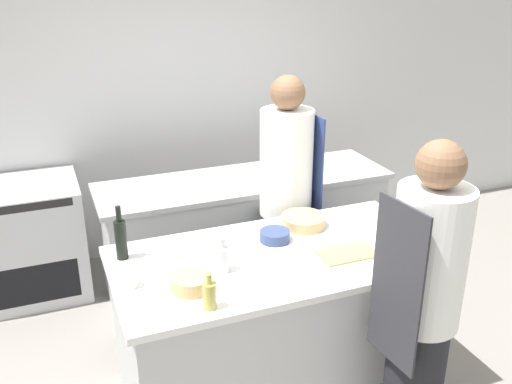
# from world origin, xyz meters

# --- Properties ---
(ground_plane) EXTENTS (16.00, 16.00, 0.00)m
(ground_plane) POSITION_xyz_m (0.00, 0.00, 0.00)
(ground_plane) COLOR gray
(wall_back) EXTENTS (8.00, 0.06, 2.80)m
(wall_back) POSITION_xyz_m (0.00, 2.13, 1.40)
(wall_back) COLOR silver
(wall_back) RESTS_ON ground_plane
(prep_counter) EXTENTS (1.87, 0.94, 0.92)m
(prep_counter) POSITION_xyz_m (0.00, 0.00, 0.46)
(prep_counter) COLOR #B7BABC
(prep_counter) RESTS_ON ground_plane
(pass_counter) EXTENTS (2.26, 0.67, 0.92)m
(pass_counter) POSITION_xyz_m (0.25, 1.21, 0.46)
(pass_counter) COLOR #B7BABC
(pass_counter) RESTS_ON ground_plane
(oven_range) EXTENTS (0.87, 0.71, 0.90)m
(oven_range) POSITION_xyz_m (-1.38, 1.72, 0.45)
(oven_range) COLOR #B7BABC
(oven_range) RESTS_ON ground_plane
(chef_at_prep_near) EXTENTS (0.38, 0.36, 1.73)m
(chef_at_prep_near) POSITION_xyz_m (0.46, -0.70, 0.87)
(chef_at_prep_near) COLOR black
(chef_at_prep_near) RESTS_ON ground_plane
(chef_at_stove) EXTENTS (0.38, 0.36, 1.78)m
(chef_at_stove) POSITION_xyz_m (0.37, 0.71, 0.90)
(chef_at_stove) COLOR black
(chef_at_stove) RESTS_ON ground_plane
(bottle_olive_oil) EXTENTS (0.07, 0.07, 0.32)m
(bottle_olive_oil) POSITION_xyz_m (-0.83, 0.28, 1.04)
(bottle_olive_oil) COLOR black
(bottle_olive_oil) RESTS_ON prep_counter
(bottle_vinegar) EXTENTS (0.07, 0.07, 0.19)m
(bottle_vinegar) POSITION_xyz_m (-0.52, -0.37, 0.99)
(bottle_vinegar) COLOR #B2A84C
(bottle_vinegar) RESTS_ON prep_counter
(bottle_wine) EXTENTS (0.08, 0.08, 0.19)m
(bottle_wine) POSITION_xyz_m (-0.35, -0.06, 0.99)
(bottle_wine) COLOR silver
(bottle_wine) RESTS_ON prep_counter
(bottle_cooking_oil) EXTENTS (0.07, 0.07, 0.18)m
(bottle_cooking_oil) POSITION_xyz_m (0.61, -0.24, 0.99)
(bottle_cooking_oil) COLOR #19471E
(bottle_cooking_oil) RESTS_ON prep_counter
(bowl_mixing_large) EXTENTS (0.28, 0.28, 0.07)m
(bowl_mixing_large) POSITION_xyz_m (0.29, 0.29, 0.95)
(bowl_mixing_large) COLOR tan
(bowl_mixing_large) RESTS_ON prep_counter
(bowl_prep_small) EXTENTS (0.21, 0.21, 0.08)m
(bowl_prep_small) POSITION_xyz_m (-0.56, -0.17, 0.95)
(bowl_prep_small) COLOR tan
(bowl_prep_small) RESTS_ON prep_counter
(bowl_ceramic_blue) EXTENTS (0.18, 0.18, 0.06)m
(bowl_ceramic_blue) POSITION_xyz_m (0.05, 0.17, 0.95)
(bowl_ceramic_blue) COLOR navy
(bowl_ceramic_blue) RESTS_ON prep_counter
(cup) EXTENTS (0.08, 0.08, 0.08)m
(cup) POSITION_xyz_m (-0.84, -0.03, 0.96)
(cup) COLOR white
(cup) RESTS_ON prep_counter
(cutting_board) EXTENTS (0.33, 0.20, 0.01)m
(cutting_board) POSITION_xyz_m (0.36, -0.14, 0.92)
(cutting_board) COLOR tan
(cutting_board) RESTS_ON prep_counter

